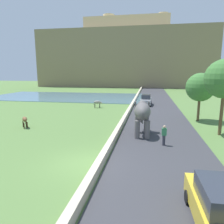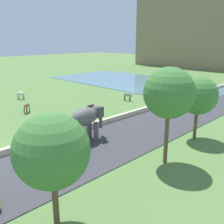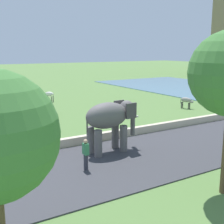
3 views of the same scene
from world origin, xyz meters
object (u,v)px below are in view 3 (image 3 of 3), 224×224
object	(u,v)px
elephant	(110,118)
cow_grey	(186,100)
person_beside_elephant	(86,154)
cow_brown	(49,106)
cow_white	(49,94)

from	to	relation	value
elephant	cow_grey	bearing A→B (deg)	118.85
elephant	cow_grey	xyz separation A→B (m)	(-7.47, 13.55, -1.20)
person_beside_elephant	elephant	bearing A→B (deg)	125.35
person_beside_elephant	cow_grey	world-z (taller)	person_beside_elephant
cow_brown	person_beside_elephant	bearing A→B (deg)	-12.49
person_beside_elephant	cow_brown	distance (m)	13.89
elephant	person_beside_elephant	xyz separation A→B (m)	(1.76, -2.49, -1.16)
elephant	cow_white	xyz separation A→B (m)	(-18.84, 3.13, -1.20)
person_beside_elephant	cow_white	distance (m)	21.36
cow_white	cow_brown	size ratio (longest dim) A/B	1.04
elephant	cow_brown	xyz separation A→B (m)	(-11.80, 0.52, -1.20)
person_beside_elephant	cow_brown	size ratio (longest dim) A/B	1.27
elephant	cow_brown	bearing A→B (deg)	177.49
elephant	cow_white	distance (m)	19.14
cow_grey	cow_brown	xyz separation A→B (m)	(-4.33, -13.04, 0.00)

